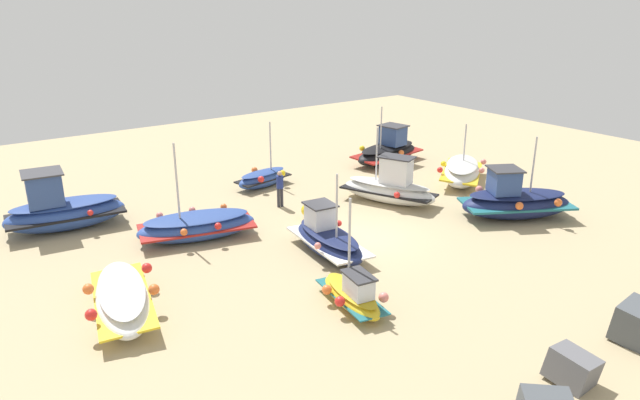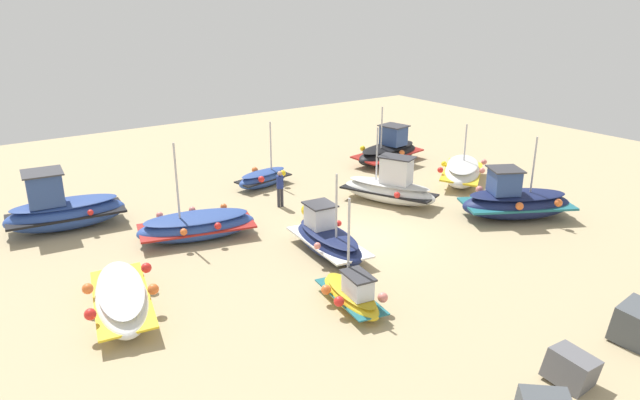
% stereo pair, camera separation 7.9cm
% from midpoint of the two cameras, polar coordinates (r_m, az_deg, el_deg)
% --- Properties ---
extents(ground_plane, '(50.80, 50.80, 0.00)m').
position_cam_midpoint_polar(ground_plane, '(23.18, 4.38, -3.78)').
color(ground_plane, tan).
extents(fishing_boat_0, '(5.06, 2.60, 3.40)m').
position_cam_midpoint_polar(fishing_boat_0, '(33.74, 6.86, 4.83)').
color(fishing_boat_0, black).
rests_on(fishing_boat_0, ground_plane).
extents(fishing_boat_1, '(2.12, 4.20, 3.27)m').
position_cam_midpoint_polar(fishing_boat_1, '(21.66, 0.84, -3.81)').
color(fishing_boat_1, navy).
rests_on(fishing_boat_1, ground_plane).
extents(fishing_boat_2, '(4.92, 2.80, 4.00)m').
position_cam_midpoint_polar(fishing_boat_2, '(23.42, -11.94, -2.51)').
color(fishing_boat_2, '#2D4C9E').
rests_on(fishing_boat_2, ground_plane).
extents(fishing_boat_3, '(3.27, 4.81, 3.53)m').
position_cam_midpoint_polar(fishing_boat_3, '(27.05, 6.97, 1.18)').
color(fishing_boat_3, white).
rests_on(fishing_boat_3, ground_plane).
extents(fishing_boat_4, '(5.18, 4.07, 3.59)m').
position_cam_midpoint_polar(fishing_boat_4, '(26.39, 18.77, -0.15)').
color(fishing_boat_4, navy).
rests_on(fishing_boat_4, ground_plane).
extents(fishing_boat_5, '(3.23, 1.78, 3.27)m').
position_cam_midpoint_polar(fishing_boat_5, '(29.35, -5.49, 2.17)').
color(fishing_boat_5, '#2D4C9E').
rests_on(fishing_boat_5, ground_plane).
extents(fishing_boat_6, '(4.91, 2.53, 2.56)m').
position_cam_midpoint_polar(fishing_boat_6, '(26.00, -23.93, -0.86)').
color(fishing_boat_6, '#2D4C9E').
rests_on(fishing_boat_6, ground_plane).
extents(fishing_boat_7, '(2.64, 4.84, 0.98)m').
position_cam_midpoint_polar(fishing_boat_7, '(18.79, -18.84, -9.10)').
color(fishing_boat_7, white).
rests_on(fishing_boat_7, ground_plane).
extents(fishing_boat_8, '(4.64, 4.08, 3.03)m').
position_cam_midpoint_polar(fishing_boat_8, '(30.74, 13.91, 2.74)').
color(fishing_boat_8, white).
rests_on(fishing_boat_8, ground_plane).
extents(fishing_boat_9, '(1.78, 3.16, 3.49)m').
position_cam_midpoint_polar(fishing_boat_9, '(18.16, 3.28, -9.20)').
color(fishing_boat_9, gold).
rests_on(fishing_boat_9, ground_plane).
extents(person_walking, '(0.32, 0.32, 1.70)m').
position_cam_midpoint_polar(person_walking, '(26.29, -3.87, 1.36)').
color(person_walking, '#2D2D38').
rests_on(person_walking, ground_plane).
extents(breakwater_rocks, '(18.68, 2.77, 1.35)m').
position_cam_midpoint_polar(breakwater_rocks, '(17.16, 26.67, -13.28)').
color(breakwater_rocks, '#4C5156').
rests_on(breakwater_rocks, ground_plane).
extents(mooring_buoy_0, '(0.55, 0.55, 0.72)m').
position_cam_midpoint_polar(mooring_buoy_0, '(24.84, -1.14, -1.01)').
color(mooring_buoy_0, '#3F3F42').
rests_on(mooring_buoy_0, ground_plane).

